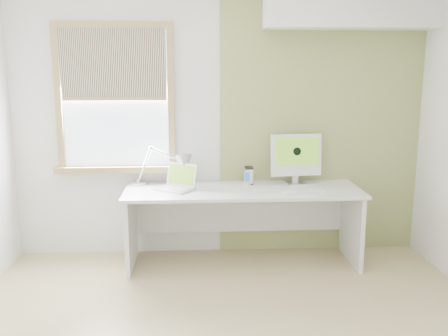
{
  "coord_description": "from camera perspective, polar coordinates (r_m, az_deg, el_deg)",
  "views": [
    {
      "loc": [
        -0.24,
        -3.06,
        1.84
      ],
      "look_at": [
        0.0,
        1.05,
        1.0
      ],
      "focal_mm": 39.57,
      "sensor_mm": 36.0,
      "label": 1
    }
  ],
  "objects": [
    {
      "name": "window",
      "position": [
        4.85,
        -12.48,
        7.76
      ],
      "size": [
        1.2,
        0.14,
        1.42
      ],
      "color": "#A18150",
      "rests_on": "room"
    },
    {
      "name": "desk_lamp",
      "position": [
        4.7,
        -5.65,
        0.27
      ],
      "size": [
        0.65,
        0.34,
        0.38
      ],
      "color": "silver",
      "rests_on": "desk"
    },
    {
      "name": "room",
      "position": [
        3.12,
        1.13,
        1.56
      ],
      "size": [
        4.04,
        3.54,
        2.64
      ],
      "color": "tan",
      "rests_on": "ground"
    },
    {
      "name": "keyboard",
      "position": [
        4.54,
        9.36,
        -2.67
      ],
      "size": [
        0.41,
        0.15,
        0.02
      ],
      "color": "white",
      "rests_on": "desk"
    },
    {
      "name": "mouse",
      "position": [
        4.52,
        8.26,
        -2.64
      ],
      "size": [
        0.09,
        0.11,
        0.03
      ],
      "primitive_type": "ellipsoid",
      "rotation": [
        0.0,
        0.0,
        -0.43
      ],
      "color": "white",
      "rests_on": "desk"
    },
    {
      "name": "phone_dock",
      "position": [
        4.75,
        2.69,
        -1.52
      ],
      "size": [
        0.08,
        0.08,
        0.14
      ],
      "color": "silver",
      "rests_on": "desk"
    },
    {
      "name": "imac",
      "position": [
        4.82,
        8.32,
        1.37
      ],
      "size": [
        0.5,
        0.18,
        0.48
      ],
      "color": "silver",
      "rests_on": "desk"
    },
    {
      "name": "laptop",
      "position": [
        4.61,
        -5.39,
        -1.72
      ],
      "size": [
        0.42,
        0.41,
        0.23
      ],
      "color": "silver",
      "rests_on": "desk"
    },
    {
      "name": "soffit",
      "position": [
        4.88,
        14.54,
        17.76
      ],
      "size": [
        1.6,
        0.4,
        0.42
      ],
      "primitive_type": "cube",
      "color": "white",
      "rests_on": "room"
    },
    {
      "name": "external_drive",
      "position": [
        4.8,
        2.88,
        -0.86
      ],
      "size": [
        0.08,
        0.13,
        0.16
      ],
      "color": "silver",
      "rests_on": "desk"
    },
    {
      "name": "desk",
      "position": [
        4.71,
        2.13,
        -4.57
      ],
      "size": [
        2.2,
        0.7,
        0.73
      ],
      "color": "white",
      "rests_on": "room"
    },
    {
      "name": "accent_wall",
      "position": [
        4.99,
        11.11,
        5.09
      ],
      "size": [
        2.0,
        0.02,
        2.6
      ],
      "primitive_type": "cube",
      "color": "#8E9959",
      "rests_on": "room"
    }
  ]
}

